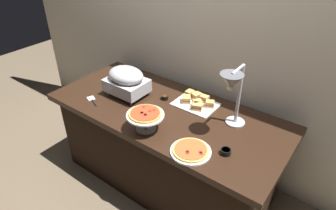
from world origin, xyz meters
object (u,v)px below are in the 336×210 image
(sandwich_platter, at_px, (196,101))
(serving_spatula, at_px, (93,100))
(chafing_dish, at_px, (126,80))
(pizza_plate_center, at_px, (145,116))
(sauce_cup_near, at_px, (226,151))
(sauce_cup_far, at_px, (165,97))
(heat_lamp, at_px, (232,86))
(pizza_plate_front, at_px, (191,151))

(sandwich_platter, relative_size, serving_spatula, 1.97)
(chafing_dish, bearing_deg, serving_spatula, -124.50)
(pizza_plate_center, relative_size, serving_spatula, 1.55)
(chafing_dish, height_order, serving_spatula, chafing_dish)
(sauce_cup_near, bearing_deg, chafing_dish, 170.76)
(sauce_cup_far, bearing_deg, heat_lamp, -8.24)
(pizza_plate_center, bearing_deg, sauce_cup_far, 109.39)
(pizza_plate_front, bearing_deg, heat_lamp, 75.64)
(chafing_dish, xyz_separation_m, sauce_cup_far, (0.29, 0.13, -0.12))
(sauce_cup_near, bearing_deg, sandwich_platter, 140.11)
(pizza_plate_front, height_order, sauce_cup_far, sauce_cup_far)
(sauce_cup_near, distance_m, serving_spatula, 1.17)
(serving_spatula, bearing_deg, heat_lamp, 14.97)
(pizza_plate_center, distance_m, serving_spatula, 0.61)
(serving_spatula, bearing_deg, pizza_plate_front, -2.48)
(pizza_plate_front, bearing_deg, pizza_plate_center, 178.39)
(pizza_plate_center, bearing_deg, sandwich_platter, 78.11)
(chafing_dish, xyz_separation_m, pizza_plate_center, (0.44, -0.27, -0.03))
(heat_lamp, distance_m, pizza_plate_front, 0.49)
(sauce_cup_near, height_order, sauce_cup_far, same)
(pizza_plate_center, bearing_deg, sauce_cup_near, 10.80)
(pizza_plate_front, distance_m, serving_spatula, 0.98)
(pizza_plate_front, relative_size, pizza_plate_center, 1.01)
(pizza_plate_front, relative_size, serving_spatula, 1.56)
(chafing_dish, height_order, sauce_cup_far, chafing_dish)
(sauce_cup_far, xyz_separation_m, serving_spatula, (-0.46, -0.37, -0.02))
(pizza_plate_center, bearing_deg, pizza_plate_front, -1.61)
(sauce_cup_near, distance_m, sauce_cup_far, 0.77)
(chafing_dish, bearing_deg, pizza_plate_front, -19.04)
(sandwich_platter, bearing_deg, pizza_plate_front, -61.21)
(pizza_plate_center, bearing_deg, heat_lamp, 34.18)
(sandwich_platter, bearing_deg, pizza_plate_center, -101.89)
(chafing_dish, relative_size, sauce_cup_near, 4.92)
(sauce_cup_far, distance_m, serving_spatula, 0.59)
(pizza_plate_front, height_order, serving_spatula, pizza_plate_front)
(heat_lamp, xyz_separation_m, serving_spatula, (-1.07, -0.29, -0.36))
(sauce_cup_far, bearing_deg, pizza_plate_front, -38.37)
(chafing_dish, bearing_deg, sauce_cup_far, 24.60)
(heat_lamp, bearing_deg, sandwich_platter, 153.72)
(pizza_plate_center, xyz_separation_m, sauce_cup_near, (0.57, 0.11, -0.10))
(sauce_cup_far, relative_size, serving_spatula, 0.35)
(pizza_plate_front, xyz_separation_m, serving_spatula, (-0.98, 0.04, -0.01))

